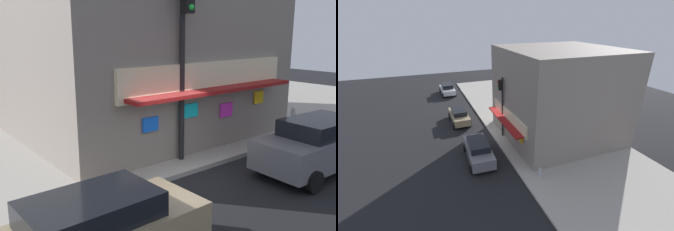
% 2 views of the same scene
% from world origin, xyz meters
% --- Properties ---
extents(ground_plane, '(62.02, 62.02, 0.00)m').
position_xyz_m(ground_plane, '(0.00, 0.00, 0.00)').
color(ground_plane, black).
extents(sidewalk, '(41.34, 11.03, 0.15)m').
position_xyz_m(sidewalk, '(0.00, 5.51, 0.08)').
color(sidewalk, '#A39E93').
rests_on(sidewalk, ground_plane).
extents(corner_building, '(9.91, 10.82, 8.37)m').
position_xyz_m(corner_building, '(2.16, 6.07, 4.34)').
color(corner_building, gray).
rests_on(corner_building, sidewalk).
extents(traffic_light, '(0.32, 0.58, 5.87)m').
position_xyz_m(traffic_light, '(0.80, 0.86, 3.88)').
color(traffic_light, black).
rests_on(traffic_light, sidewalk).
extents(fire_hydrant, '(0.47, 0.23, 0.82)m').
position_xyz_m(fire_hydrant, '(7.83, 1.26, 0.55)').
color(fire_hydrant, '#B2B2B7').
rests_on(fire_hydrant, sidewalk).
extents(trash_can, '(0.47, 0.47, 0.78)m').
position_xyz_m(trash_can, '(3.89, 1.39, 0.54)').
color(trash_can, '#2D2D2D').
rests_on(trash_can, sidewalk).
extents(pedestrian, '(0.60, 0.51, 1.76)m').
position_xyz_m(pedestrian, '(-0.28, 2.24, 1.12)').
color(pedestrian, navy).
rests_on(pedestrian, sidewalk).
extents(potted_plant_by_doorway, '(0.78, 0.78, 1.17)m').
position_xyz_m(potted_plant_by_doorway, '(1.03, 2.60, 0.85)').
color(potted_plant_by_doorway, '#59595B').
rests_on(potted_plant_by_doorway, sidewalk).
extents(potted_plant_by_window, '(0.58, 0.58, 0.88)m').
position_xyz_m(potted_plant_by_window, '(2.98, 2.45, 0.64)').
color(potted_plant_by_window, brown).
rests_on(potted_plant_by_window, sidewalk).
extents(parked_car_grey, '(4.66, 2.26, 1.71)m').
position_xyz_m(parked_car_grey, '(3.76, -2.27, 0.88)').
color(parked_car_grey, slate).
rests_on(parked_car_grey, ground_plane).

